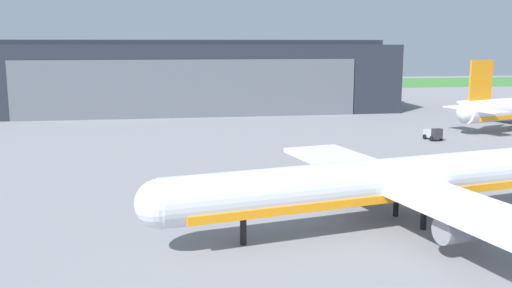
# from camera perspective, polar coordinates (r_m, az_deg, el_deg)

# --- Properties ---
(ground_plane) EXTENTS (440.00, 440.00, 0.00)m
(ground_plane) POSITION_cam_1_polar(r_m,az_deg,el_deg) (60.72, 0.08, -6.20)
(ground_plane) COLOR gray
(grass_field_strip) EXTENTS (440.00, 56.00, 0.08)m
(grass_field_strip) POSITION_cam_1_polar(r_m,az_deg,el_deg) (236.12, -6.98, 5.95)
(grass_field_strip) COLOR #418339
(grass_field_strip) RESTS_ON ground_plane
(maintenance_hangar) EXTENTS (104.09, 35.87, 17.94)m
(maintenance_hangar) POSITION_cam_1_polar(r_m,az_deg,el_deg) (148.99, -7.12, 6.78)
(maintenance_hangar) COLOR #232833
(maintenance_hangar) RESTS_ON ground_plane
(airliner_near_right) EXTENTS (47.51, 40.48, 13.58)m
(airliner_near_right) POSITION_cam_1_polar(r_m,az_deg,el_deg) (54.91, 13.90, -3.69)
(airliner_near_right) COLOR silver
(airliner_near_right) RESTS_ON ground_plane
(ops_van) EXTENTS (2.46, 3.81, 2.22)m
(ops_van) POSITION_cam_1_polar(r_m,az_deg,el_deg) (105.58, 17.48, 0.98)
(ops_van) COLOR #2D2D33
(ops_van) RESTS_ON ground_plane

